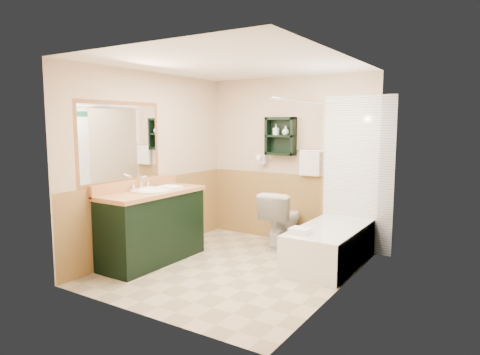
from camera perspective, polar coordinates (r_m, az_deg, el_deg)
The scene contains 25 objects.
floor at distance 5.26m, azimuth -0.93°, elevation -12.00°, with size 3.00×3.00×0.00m, color #BFAC8B.
back_wall at distance 6.31m, azimuth 6.65°, elevation 2.34°, with size 2.60×0.04×2.40m, color beige.
left_wall at distance 5.82m, azimuth -11.88°, elevation 1.83°, with size 0.04×3.00×2.40m, color beige.
right_wall at distance 4.41m, azimuth 13.51°, elevation 0.10°, with size 0.04×3.00×2.40m, color beige.
ceiling at distance 5.01m, azimuth -0.99°, elevation 15.11°, with size 2.60×3.00×0.04m, color white.
wainscot_left at distance 5.90m, azimuth -11.46°, elevation -4.97°, with size 2.98×2.98×1.00m, color tan, non-canonical shape.
wainscot_back at distance 6.38m, azimuth 6.43°, elevation -3.96°, with size 2.58×2.58×1.00m, color tan, non-canonical shape.
mirror_frame at distance 5.39m, azimuth -15.67°, elevation 4.49°, with size 1.30×1.30×1.00m, color #995832, non-canonical shape.
mirror_glass at distance 5.38m, azimuth -15.64°, elevation 4.49°, with size 1.20×1.20×0.90m, color white, non-canonical shape.
tile_right at distance 5.15m, azimuth 15.75°, elevation -0.65°, with size 1.50×1.50×2.10m, color white, non-canonical shape.
tile_back at distance 5.92m, azimuth 15.41°, elevation 0.34°, with size 0.95×0.95×2.10m, color white, non-canonical shape.
tile_accent at distance 5.11m, azimuth 15.97°, elevation 8.83°, with size 1.50×1.50×0.10m, color #13442C, non-canonical shape.
wall_shelf at distance 6.24m, azimuth 5.41°, elevation 5.52°, with size 0.45×0.15×0.55m, color black.
hair_dryer at distance 6.42m, azimuth 3.08°, elevation 2.46°, with size 0.10×0.24×0.18m, color white, non-canonical shape.
towel_bar at distance 6.10m, azimuth 9.36°, elevation 3.53°, with size 0.40×0.06×0.40m, color white, non-canonical shape.
curtain_rod at distance 5.38m, azimuth 8.32°, elevation 10.01°, with size 0.03×0.03×1.60m, color silver.
shower_curtain at distance 5.56m, azimuth 8.89°, elevation 1.13°, with size 1.05×1.05×1.70m, color beige, non-canonical shape.
vanity at distance 5.49m, azimuth -11.59°, elevation -6.41°, with size 0.59×1.43×0.90m, color black.
bathtub at distance 5.47m, azimuth 11.98°, elevation -8.83°, with size 0.70×1.50×0.47m, color white.
toilet at distance 6.09m, azimuth 5.63°, elevation -5.54°, with size 0.44×0.80×0.78m, color white.
counter_towel at distance 5.50m, azimuth -9.31°, elevation -1.33°, with size 0.27×0.21×0.04m, color white.
vanity_book at distance 5.73m, azimuth -10.73°, elevation -0.03°, with size 0.18×0.02×0.24m, color black.
tub_towel at distance 4.99m, azimuth 8.02°, elevation -7.07°, with size 0.22×0.19×0.07m, color white.
soap_bottle_a at distance 6.26m, azimuth 4.83°, elevation 5.99°, with size 0.07×0.15×0.07m, color white.
soap_bottle_b at distance 6.19m, azimuth 6.10°, elevation 6.10°, with size 0.10×0.13×0.10m, color white.
Camera 1 is at (2.73, -4.15, 1.73)m, focal length 32.00 mm.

